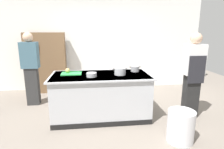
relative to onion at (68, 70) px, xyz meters
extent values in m
plane|color=slate|center=(0.66, -0.18, -0.97)|extent=(10.00, 10.00, 0.00)
cube|color=white|center=(0.66, 1.92, 0.53)|extent=(6.40, 0.12, 3.00)
cube|color=#B7BABF|center=(0.66, -0.18, -0.52)|extent=(1.90, 0.90, 0.90)
cube|color=#B7BABF|center=(0.66, -0.18, -0.08)|extent=(1.98, 0.98, 0.03)
cube|color=black|center=(0.66, -0.63, -0.92)|extent=(1.90, 0.01, 0.10)
cube|color=green|center=(0.08, -0.05, -0.06)|extent=(0.40, 0.28, 0.02)
sphere|color=tan|center=(0.00, 0.00, 0.00)|extent=(0.09, 0.09, 0.09)
cylinder|color=#B7BABF|center=(1.04, -0.22, 0.00)|extent=(0.22, 0.22, 0.14)
cube|color=black|center=(0.92, -0.22, 0.05)|extent=(0.04, 0.02, 0.01)
cube|color=black|center=(1.17, -0.22, 0.05)|extent=(0.04, 0.02, 0.01)
cylinder|color=#99999E|center=(1.41, 0.04, -0.01)|extent=(0.18, 0.18, 0.11)
cube|color=black|center=(1.31, 0.04, 0.03)|extent=(0.04, 0.02, 0.01)
cube|color=black|center=(1.51, 0.04, 0.03)|extent=(0.04, 0.02, 0.01)
cylinder|color=#B7BABF|center=(0.48, -0.32, -0.03)|extent=(0.19, 0.19, 0.08)
cylinder|color=silver|center=(1.88, -1.21, -0.71)|extent=(0.43, 0.43, 0.52)
cube|color=black|center=(2.50, -0.37, -0.52)|extent=(0.28, 0.20, 0.90)
cube|color=silver|center=(2.50, -0.37, 0.23)|extent=(0.38, 0.24, 0.60)
sphere|color=#D3AA8C|center=(2.50, -0.37, 0.64)|extent=(0.22, 0.22, 0.22)
cube|color=#232328|center=(2.50, -0.49, 0.05)|extent=(0.34, 0.02, 0.54)
cube|color=#2D2D2D|center=(-0.92, 0.70, -0.52)|extent=(0.28, 0.20, 0.90)
cube|color=#3F6170|center=(-0.92, 0.70, 0.23)|extent=(0.38, 0.24, 0.60)
sphere|color=#D3AA8C|center=(-0.92, 0.70, 0.64)|extent=(0.22, 0.22, 0.22)
cube|color=brown|center=(-0.77, 1.62, -0.12)|extent=(1.10, 0.28, 1.70)
cube|color=yellow|center=(-1.20, 1.46, 0.35)|extent=(0.08, 0.03, 0.28)
cube|color=brown|center=(-1.11, 1.46, 0.38)|extent=(0.08, 0.03, 0.34)
cube|color=#3351B7|center=(-1.01, 1.46, 0.34)|extent=(0.08, 0.03, 0.27)
cube|color=purple|center=(-0.94, 1.46, 0.33)|extent=(0.06, 0.03, 0.25)
camera|label=1|loc=(0.45, -3.79, 0.81)|focal=30.06mm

